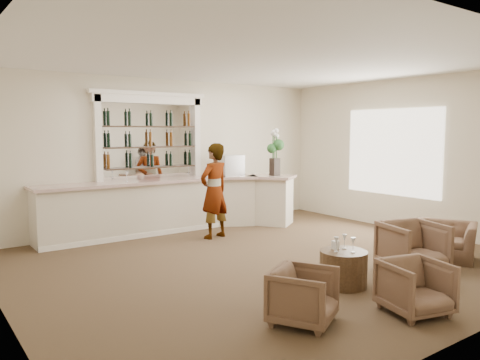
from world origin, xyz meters
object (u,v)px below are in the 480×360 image
armchair_center (415,287)px  flower_vase (275,149)px  armchair_left (303,296)px  armchair_far (445,240)px  bar_counter (174,205)px  sommelier (214,191)px  armchair_right (413,247)px  cocktail_table (343,268)px  espresso_machine (230,165)px

armchair_center → flower_vase: (2.11, 5.10, 1.42)m
armchair_left → armchair_far: bearing=-21.0°
armchair_center → armchair_far: armchair_center is taller
bar_counter → armchair_far: size_ratio=5.96×
bar_counter → sommelier: 1.16m
sommelier → armchair_right: size_ratio=2.25×
armchair_right → armchair_far: bearing=23.0°
sommelier → armchair_left: (-1.49, -4.18, -0.64)m
cocktail_table → armchair_center: bearing=-93.9°
armchair_far → cocktail_table: bearing=-117.3°
armchair_center → espresso_machine: 5.98m
cocktail_table → flower_vase: (2.03, 3.91, 1.49)m
cocktail_table → armchair_left: 1.48m
armchair_far → espresso_machine: size_ratio=1.78×
sommelier → armchair_far: 4.36m
armchair_far → flower_vase: 4.23m
armchair_left → espresso_machine: size_ratio=1.30×
sommelier → armchair_right: bearing=95.6°
flower_vase → sommelier: bearing=-169.6°
armchair_far → armchair_center: bearing=-92.4°
flower_vase → armchair_left: bearing=-126.7°
flower_vase → armchair_right: bearing=-99.0°
espresso_machine → armchair_left: bearing=-114.6°
armchair_far → espresso_machine: bearing=169.3°
cocktail_table → armchair_right: (1.38, -0.17, 0.14)m
armchair_center → flower_vase: bearing=82.1°
cocktail_table → espresso_machine: bearing=75.1°
cocktail_table → armchair_left: bearing=-155.6°
armchair_right → cocktail_table: bearing=-170.1°
bar_counter → espresso_machine: 1.64m
bar_counter → armchair_left: bearing=-102.2°
armchair_center → flower_vase: flower_vase is taller
cocktail_table → espresso_machine: size_ratio=1.23×
armchair_center → armchair_right: armchair_right is taller
cocktail_table → armchair_center: (-0.08, -1.19, 0.07)m
sommelier → armchair_center: size_ratio=2.71×
armchair_left → sommelier: bearing=40.9°
armchair_left → armchair_right: size_ratio=0.82×
armchair_left → armchair_far: armchair_left is taller
bar_counter → espresso_machine: bearing=-1.7°
armchair_left → cocktail_table: bearing=-5.0°
flower_vase → bar_counter: bearing=163.0°
sommelier → flower_vase: 2.07m
armchair_center → armchair_far: size_ratio=0.74×
bar_counter → espresso_machine: size_ratio=10.62×
bar_counter → flower_vase: bearing=-17.0°
bar_counter → armchair_far: 5.39m
cocktail_table → espresso_machine: (1.22, 4.56, 1.13)m
armchair_center → espresso_machine: (1.30, 5.74, 1.05)m
flower_vase → cocktail_table: bearing=-117.4°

